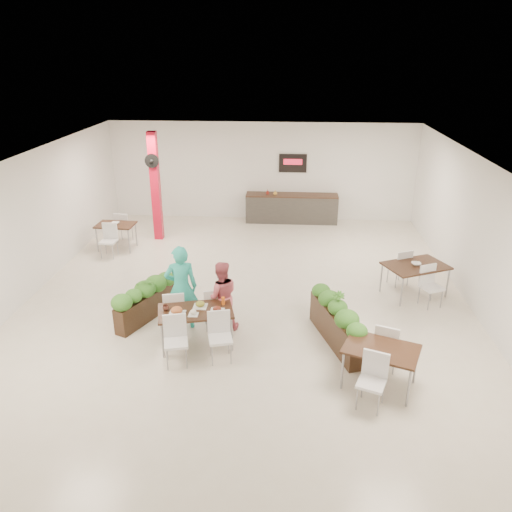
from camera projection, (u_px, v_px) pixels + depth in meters
The scene contains 12 objects.
ground at pixel (247, 299), 11.50m from camera, with size 12.00×12.00×0.00m, color beige.
room_shell at pixel (246, 216), 10.73m from camera, with size 10.10×12.10×3.22m.
red_column at pixel (155, 186), 14.56m from camera, with size 0.40×0.41×3.20m.
service_counter at pixel (292, 208), 16.46m from camera, with size 3.00×0.64×2.20m.
main_table at pixel (195, 316), 9.47m from camera, with size 1.57×1.87×0.92m.
diner_man at pixel (181, 288), 10.00m from camera, with size 0.65×0.43×1.79m, color #29B1A0.
diner_woman at pixel (221, 296), 10.01m from camera, with size 0.72×0.56×1.47m, color #D15D6B.
planter_left at pixel (146, 298), 10.47m from camera, with size 0.98×1.66×0.93m.
planter_right at pixel (337, 320), 9.58m from camera, with size 0.95×2.01×1.10m.
side_table_a at pixel (116, 228), 14.15m from camera, with size 1.09×1.64×0.92m.
side_table_b at pixel (415, 269), 11.46m from camera, with size 1.63×1.65×0.92m.
side_table_c at pixel (381, 354), 8.29m from camera, with size 1.41×1.66×0.92m.
Camera 1 is at (0.93, -10.21, 5.31)m, focal length 35.00 mm.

